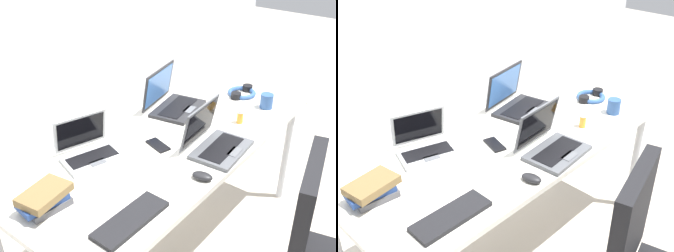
# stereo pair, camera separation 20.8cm
# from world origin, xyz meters

# --- Properties ---
(ground_plane) EXTENTS (12.00, 12.00, 0.00)m
(ground_plane) POSITION_xyz_m (0.00, 0.00, 0.00)
(ground_plane) COLOR #B7AD9E
(desk) EXTENTS (1.80, 0.80, 0.74)m
(desk) POSITION_xyz_m (0.00, 0.00, 0.68)
(desk) COLOR silver
(desk) RESTS_ON ground_plane
(laptop_by_keyboard) EXTENTS (0.37, 0.32, 0.24)m
(laptop_by_keyboard) POSITION_xyz_m (0.30, 0.20, 0.79)
(laptop_by_keyboard) COLOR #232326
(laptop_by_keyboard) RESTS_ON desk
(laptop_back_left) EXTENTS (0.33, 0.28, 0.23)m
(laptop_back_left) POSITION_xyz_m (0.07, -0.24, 0.79)
(laptop_back_left) COLOR #515459
(laptop_back_left) RESTS_ON desk
(laptop_center) EXTENTS (0.32, 0.29, 0.20)m
(laptop_center) POSITION_xyz_m (-0.37, 0.20, 0.78)
(laptop_center) COLOR #B7BABC
(laptop_center) RESTS_ON desk
(external_keyboard) EXTENTS (0.33, 0.12, 0.02)m
(external_keyboard) POSITION_xyz_m (-0.58, -0.27, 0.75)
(external_keyboard) COLOR black
(external_keyboard) RESTS_ON desk
(computer_mouse) EXTENTS (0.08, 0.11, 0.03)m
(computer_mouse) POSITION_xyz_m (-0.18, -0.33, 0.76)
(computer_mouse) COLOR black
(computer_mouse) RESTS_ON desk
(cell_phone) EXTENTS (0.10, 0.15, 0.01)m
(cell_phone) POSITION_xyz_m (-0.08, 0.00, 0.74)
(cell_phone) COLOR black
(cell_phone) RESTS_ON desk
(headphones) EXTENTS (0.21, 0.18, 0.04)m
(headphones) POSITION_xyz_m (0.73, -0.03, 0.76)
(headphones) COLOR #335999
(headphones) RESTS_ON desk
(pill_bottle) EXTENTS (0.04, 0.04, 0.08)m
(pill_bottle) POSITION_xyz_m (0.39, -0.21, 0.78)
(pill_bottle) COLOR gold
(pill_bottle) RESTS_ON desk
(book_stack) EXTENTS (0.22, 0.16, 0.09)m
(book_stack) POSITION_xyz_m (-0.73, 0.06, 0.79)
(book_stack) COLOR #4C4C51
(book_stack) RESTS_ON desk
(coffee_mug) EXTENTS (0.11, 0.08, 0.09)m
(coffee_mug) POSITION_xyz_m (0.65, -0.24, 0.78)
(coffee_mug) COLOR #2D518C
(coffee_mug) RESTS_ON desk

